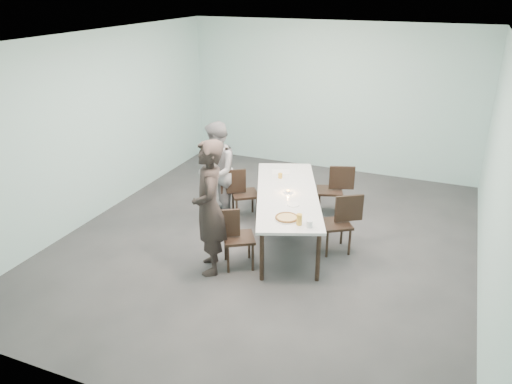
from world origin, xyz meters
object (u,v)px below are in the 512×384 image
at_px(beer_glass, 299,219).
at_px(table, 287,196).
at_px(chair_near_right, 341,219).
at_px(tealight, 288,192).
at_px(diner_far, 216,172).
at_px(chair_near_left, 233,234).
at_px(water_tumbler, 309,224).
at_px(chair_far_left, 240,190).
at_px(chair_far_right, 335,187).
at_px(side_plate, 293,205).
at_px(amber_tumbler, 280,176).
at_px(diner_near, 209,208).
at_px(pizza, 287,218).

bearing_deg(beer_glass, table, 117.35).
height_order(chair_near_right, tealight, chair_near_right).
height_order(table, diner_far, diner_far).
relative_size(chair_near_left, water_tumbler, 9.67).
bearing_deg(chair_near_left, chair_far_left, 78.93).
distance_m(chair_far_right, diner_far, 2.00).
height_order(chair_far_right, side_plate, chair_far_right).
xyz_separation_m(chair_far_right, tealight, (-0.46, -1.09, 0.27)).
distance_m(side_plate, amber_tumbler, 1.06).
bearing_deg(table, diner_far, 170.07).
bearing_deg(tealight, chair_near_right, -5.23).
distance_m(table, chair_near_left, 1.18).
distance_m(chair_far_right, diner_near, 2.66).
height_order(chair_near_left, diner_far, diner_far).
height_order(table, chair_far_right, chair_far_right).
relative_size(table, chair_near_left, 3.16).
height_order(beer_glass, tealight, beer_glass).
bearing_deg(beer_glass, water_tumbler, -5.98).
height_order(diner_far, side_plate, diner_far).
distance_m(chair_near_right, diner_far, 2.21).
distance_m(chair_near_left, tealight, 1.19).
bearing_deg(chair_near_right, diner_far, -41.07).
height_order(chair_near_left, chair_far_right, same).
bearing_deg(tealight, chair_far_left, 159.83).
bearing_deg(pizza, table, 108.57).
distance_m(side_plate, tealight, 0.44).
xyz_separation_m(diner_near, water_tumbler, (1.29, 0.32, -0.14)).
relative_size(chair_near_left, diner_far, 0.53).
height_order(beer_glass, amber_tumbler, beer_glass).
height_order(diner_near, amber_tumbler, diner_near).
bearing_deg(diner_far, chair_near_right, 59.44).
distance_m(diner_far, side_plate, 1.65).
bearing_deg(diner_far, side_plate, 45.63).
height_order(side_plate, amber_tumbler, amber_tumbler).
bearing_deg(pizza, diner_near, -155.45).
bearing_deg(amber_tumbler, water_tumbler, -57.81).
relative_size(table, pizza, 8.09).
bearing_deg(tealight, pizza, -72.10).
distance_m(table, tealight, 0.08).
bearing_deg(tealight, beer_glass, -63.15).
xyz_separation_m(diner_far, side_plate, (1.53, -0.62, -0.07)).
height_order(chair_near_left, tealight, chair_near_left).
bearing_deg(diner_near, tealight, 123.81).
relative_size(chair_near_left, tealight, 15.54).
relative_size(beer_glass, amber_tumbler, 1.88).
relative_size(table, tealight, 49.10).
relative_size(chair_near_left, amber_tumbler, 10.88).
bearing_deg(chair_near_right, tealight, -38.19).
xyz_separation_m(table, diner_far, (-1.31, 0.23, 0.13)).
distance_m(chair_far_right, amber_tumbler, 1.00).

